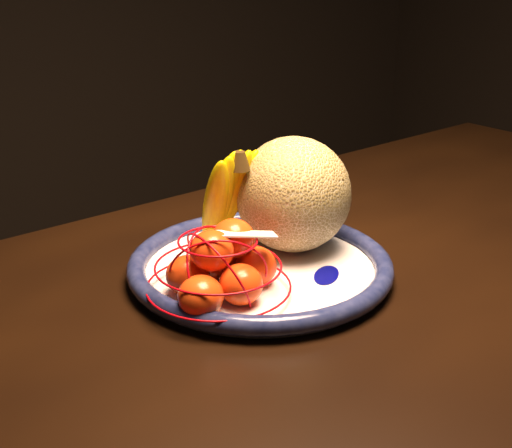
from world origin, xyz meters
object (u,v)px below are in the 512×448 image
cantaloupe (293,194)px  mandarin_bag (221,268)px  dining_table (413,321)px  fruit_bowl (260,267)px  banana_bunch (223,196)px

cantaloupe → mandarin_bag: cantaloupe is taller
dining_table → mandarin_bag: bearing=161.6°
fruit_bowl → banana_bunch: bearing=102.5°
dining_table → mandarin_bag: mandarin_bag is taller
dining_table → banana_bunch: banana_bunch is taller
dining_table → mandarin_bag: (-0.27, 0.05, 0.13)m
dining_table → banana_bunch: size_ratio=10.02×
mandarin_bag → dining_table: bearing=-11.3°
fruit_bowl → mandarin_bag: (-0.08, -0.04, 0.03)m
dining_table → mandarin_bag: 0.30m
fruit_bowl → dining_table: bearing=-25.7°
fruit_bowl → mandarin_bag: mandarin_bag is taller
banana_bunch → mandarin_bag: 0.13m
fruit_bowl → cantaloupe: (0.07, 0.03, 0.08)m
cantaloupe → dining_table: bearing=-45.4°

